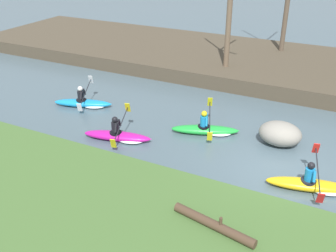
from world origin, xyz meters
The scene contains 9 objects.
ground_plane centered at (0.00, 0.00, 0.00)m, with size 90.00×90.00×0.00m, color #4C606B.
riverbank_far centered at (0.00, 10.43, 0.39)m, with size 44.00×8.48×0.77m.
bare_tree_upstream centered at (-4.70, 8.04, 3.42)m, with size 3.11×3.07×5.60m.
kayaker_lead centered at (1.17, -0.45, 0.20)m, with size 2.78×2.04×1.20m.
kayaker_middle centered at (-3.23, 1.62, 0.20)m, with size 2.73×1.99×1.20m.
kayaker_trailing centered at (-6.10, -0.44, 0.20)m, with size 2.78×2.04×1.20m.
kayaker_far_back centered at (-9.34, 1.59, 0.20)m, with size 2.74×2.00×1.20m.
boulder_midstream centered at (-0.46, 2.05, 0.46)m, with size 1.62×1.27×0.92m.
driftwood_log centered at (-0.78, -4.26, 0.76)m, with size 2.33×0.69×0.44m.
Camera 1 is at (1.66, -11.69, 7.46)m, focal length 42.00 mm.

